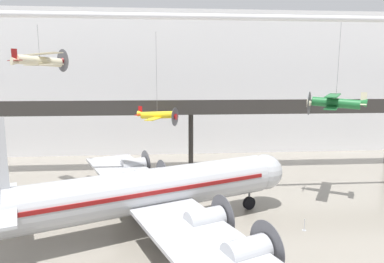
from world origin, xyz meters
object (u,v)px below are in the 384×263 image
at_px(airliner_silver_main, 144,192).
at_px(suspended_plane_cream_biplane, 40,61).
at_px(stanchion_barrier, 304,227).
at_px(suspended_plane_green_biplane, 335,102).
at_px(suspended_plane_yellow_lowwing, 157,115).

xyz_separation_m(airliner_silver_main, suspended_plane_cream_biplane, (-11.38, 10.67, 11.31)).
relative_size(airliner_silver_main, suspended_plane_cream_biplane, 5.53).
xyz_separation_m(suspended_plane_cream_biplane, stanchion_barrier, (25.26, -11.58, -14.60)).
height_order(suspended_plane_cream_biplane, stanchion_barrier, suspended_plane_cream_biplane).
bearing_deg(airliner_silver_main, stanchion_barrier, -26.00).
height_order(suspended_plane_green_biplane, suspended_plane_yellow_lowwing, suspended_plane_green_biplane).
xyz_separation_m(suspended_plane_yellow_lowwing, stanchion_barrier, (12.87, -14.65, -8.23)).
relative_size(suspended_plane_yellow_lowwing, stanchion_barrier, 10.31).
bearing_deg(suspended_plane_yellow_lowwing, airliner_silver_main, -71.54).
relative_size(suspended_plane_cream_biplane, suspended_plane_yellow_lowwing, 0.54).
distance_m(airliner_silver_main, suspended_plane_green_biplane, 21.42).
bearing_deg(suspended_plane_cream_biplane, stanchion_barrier, -68.23).
bearing_deg(suspended_plane_cream_biplane, suspended_plane_green_biplane, -52.65).
xyz_separation_m(airliner_silver_main, suspended_plane_green_biplane, (19.41, 5.77, 7.00)).
height_order(suspended_plane_green_biplane, stanchion_barrier, suspended_plane_green_biplane).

